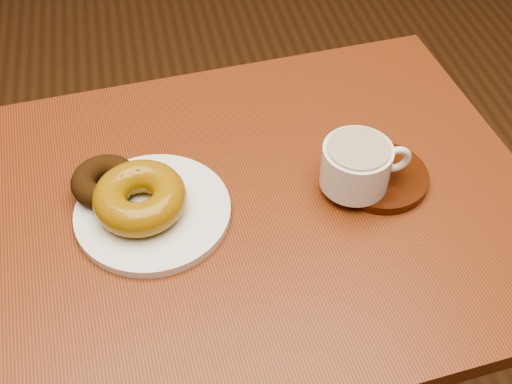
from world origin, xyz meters
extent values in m
cube|color=brown|center=(0.16, -0.07, 0.76)|extent=(0.87, 0.68, 0.03)
cylinder|color=#493115|center=(-0.24, 0.17, 0.37)|extent=(0.05, 0.05, 0.75)
cylinder|color=#493115|center=(0.51, 0.23, 0.37)|extent=(0.05, 0.05, 0.75)
cylinder|color=white|center=(0.03, -0.07, 0.78)|extent=(0.27, 0.27, 0.01)
torus|color=black|center=(-0.02, -0.02, 0.81)|extent=(0.11, 0.11, 0.03)
torus|color=#946810|center=(0.02, -0.06, 0.81)|extent=(0.16, 0.16, 0.05)
cube|color=#55361C|center=(0.06, -0.06, 0.83)|extent=(0.01, 0.01, 0.00)
cube|color=#55361C|center=(0.05, -0.04, 0.83)|extent=(0.01, 0.01, 0.00)
cube|color=#55361C|center=(0.03, -0.03, 0.83)|extent=(0.01, 0.01, 0.00)
cube|color=#55361C|center=(0.01, -0.03, 0.83)|extent=(0.01, 0.01, 0.00)
cube|color=#55361C|center=(-0.01, -0.04, 0.83)|extent=(0.01, 0.01, 0.00)
cube|color=#55361C|center=(-0.02, -0.06, 0.83)|extent=(0.01, 0.01, 0.00)
cube|color=#55361C|center=(-0.01, -0.09, 0.83)|extent=(0.01, 0.01, 0.00)
cube|color=#55361C|center=(0.01, -0.10, 0.83)|extent=(0.01, 0.01, 0.00)
cube|color=#55361C|center=(0.03, -0.10, 0.83)|extent=(0.01, 0.01, 0.00)
cube|color=#55361C|center=(0.05, -0.09, 0.83)|extent=(0.01, 0.01, 0.00)
cylinder|color=#3A1507|center=(0.36, -0.07, 0.79)|extent=(0.18, 0.18, 0.01)
cylinder|color=white|center=(0.32, -0.07, 0.82)|extent=(0.10, 0.10, 0.06)
cylinder|color=brown|center=(0.32, -0.07, 0.86)|extent=(0.09, 0.09, 0.00)
torus|color=white|center=(0.37, -0.08, 0.83)|extent=(0.05, 0.01, 0.04)
ellipsoid|color=silver|center=(0.31, -0.03, 0.80)|extent=(0.02, 0.03, 0.01)
cube|color=silver|center=(0.31, -0.08, 0.80)|extent=(0.02, 0.09, 0.00)
camera|label=1|loc=(0.05, -0.65, 1.44)|focal=45.00mm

